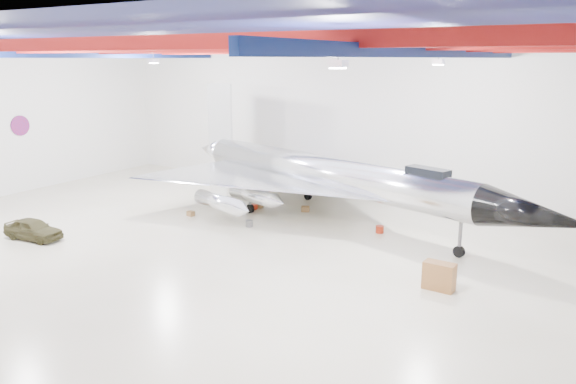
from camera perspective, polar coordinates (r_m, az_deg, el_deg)
The scene contains 14 objects.
floor at distance 31.69m, azimuth -6.98°, elevation -4.84°, with size 40.00×40.00×0.00m, color #BEB697.
wall_back at distance 43.16m, azimuth 5.11°, elevation 7.55°, with size 40.00×40.00×0.00m, color silver.
ceiling at distance 30.13m, azimuth -7.59°, elevation 15.45°, with size 40.00×40.00×0.00m, color #0A0F38.
ceiling_structure at distance 30.12m, azimuth -7.55°, elevation 14.17°, with size 39.50×29.50×1.08m.
wall_roundel at distance 46.54m, azimuth -25.56°, elevation 6.10°, with size 1.50×1.50×0.10m, color #B21414.
jet_aircraft at distance 34.97m, azimuth 3.74°, elevation 1.47°, with size 28.90×21.13×8.08m.
jeep at distance 34.45m, azimuth -24.47°, elevation -3.44°, with size 1.41×3.51×1.19m, color #3E3A1F.
desk at distance 25.60m, azimuth 15.10°, elevation -8.25°, with size 1.35×0.68×1.24m, color brown.
crate_ply at distance 36.61m, azimuth -9.85°, elevation -2.18°, with size 0.45×0.36×0.31m, color olive.
toolbox_red at distance 37.70m, azimuth -3.59°, elevation -1.51°, with size 0.50×0.40×0.35m, color #9A240F.
engine_drum at distance 33.88m, azimuth -3.96°, elevation -3.21°, with size 0.44×0.44×0.39m, color #59595B.
parts_bin at distance 37.11m, azimuth 1.77°, elevation -1.73°, with size 0.52×0.41×0.36m, color olive.
tool_chest at distance 33.05m, azimuth 9.30°, elevation -3.76°, with size 0.47×0.47×0.42m, color #9A240F.
oil_barrel at distance 38.13m, azimuth -2.99°, elevation -1.32°, with size 0.53×0.42×0.37m, color olive.
Camera 1 is at (18.53, -23.73, 9.87)m, focal length 35.00 mm.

